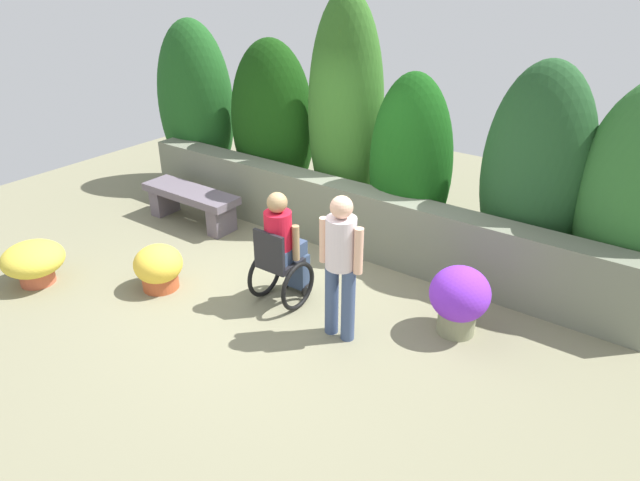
# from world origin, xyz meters

# --- Properties ---
(ground_plane) EXTENTS (12.20, 12.20, 0.00)m
(ground_plane) POSITION_xyz_m (0.00, 0.00, 0.00)
(ground_plane) COLOR gray
(stone_retaining_wall) EXTENTS (7.08, 0.38, 0.88)m
(stone_retaining_wall) POSITION_xyz_m (0.00, 1.41, 0.44)
(stone_retaining_wall) COLOR slate
(stone_retaining_wall) RESTS_ON ground
(hedge_backdrop) EXTENTS (7.97, 1.13, 3.18)m
(hedge_backdrop) POSITION_xyz_m (-0.20, 2.04, 1.31)
(hedge_backdrop) COLOR #1C521D
(hedge_backdrop) RESTS_ON ground
(stone_bench) EXTENTS (1.56, 0.47, 0.51)m
(stone_bench) POSITION_xyz_m (-2.35, 0.74, 0.34)
(stone_bench) COLOR #635965
(stone_bench) RESTS_ON ground
(person_in_wheelchair) EXTENTS (0.53, 0.66, 1.33)m
(person_in_wheelchair) POSITION_xyz_m (0.05, -0.11, 0.62)
(person_in_wheelchair) COLOR black
(person_in_wheelchair) RESTS_ON ground
(person_standing_companion) EXTENTS (0.49, 0.30, 1.55)m
(person_standing_companion) POSITION_xyz_m (0.95, -0.29, 0.89)
(person_standing_companion) COLOR #3E5076
(person_standing_companion) RESTS_ON ground
(flower_pot_purple_near) EXTENTS (0.56, 0.56, 0.54)m
(flower_pot_purple_near) POSITION_xyz_m (-1.29, -0.75, 0.27)
(flower_pot_purple_near) COLOR #BC522D
(flower_pot_purple_near) RESTS_ON ground
(flower_pot_terracotta_by_wall) EXTENTS (0.71, 0.71, 0.52)m
(flower_pot_terracotta_by_wall) POSITION_xyz_m (-2.57, -1.54, 0.29)
(flower_pot_terracotta_by_wall) COLOR #BF583C
(flower_pot_terracotta_by_wall) RESTS_ON ground
(flower_pot_red_accent) EXTENTS (0.62, 0.62, 0.75)m
(flower_pot_red_accent) POSITION_xyz_m (1.89, 0.47, 0.40)
(flower_pot_red_accent) COLOR gray
(flower_pot_red_accent) RESTS_ON ground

